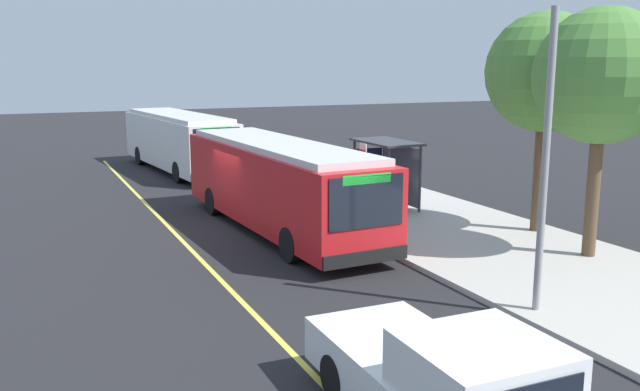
% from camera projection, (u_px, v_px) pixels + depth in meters
% --- Properties ---
extents(ground_plane, '(120.00, 120.00, 0.00)m').
position_uv_depth(ground_plane, '(238.00, 225.00, 22.88)').
color(ground_plane, '#232326').
extents(sidewalk_curb, '(44.00, 6.40, 0.15)m').
position_uv_depth(sidewalk_curb, '(390.00, 208.00, 25.31)').
color(sidewalk_curb, '#B7B2A8').
rests_on(sidewalk_curb, ground_plane).
extents(lane_stripe_center, '(36.00, 0.14, 0.01)m').
position_uv_depth(lane_stripe_center, '(173.00, 232.00, 21.98)').
color(lane_stripe_center, '#E0D64C').
rests_on(lane_stripe_center, ground_plane).
extents(transit_bus_main, '(11.21, 3.11, 2.95)m').
position_uv_depth(transit_bus_main, '(279.00, 183.00, 21.79)').
color(transit_bus_main, red).
rests_on(transit_bus_main, ground_plane).
extents(transit_bus_second, '(10.99, 3.57, 2.95)m').
position_uv_depth(transit_bus_second, '(179.00, 140.00, 34.09)').
color(transit_bus_second, white).
rests_on(transit_bus_second, ground_plane).
extents(pickup_truck, '(5.42, 2.09, 1.85)m').
position_uv_depth(pickup_truck, '(449.00, 389.00, 9.54)').
color(pickup_truck, white).
rests_on(pickup_truck, ground_plane).
extents(bus_shelter, '(2.90, 1.60, 2.48)m').
position_uv_depth(bus_shelter, '(388.00, 159.00, 25.00)').
color(bus_shelter, '#333338').
rests_on(bus_shelter, sidewalk_curb).
extents(waiting_bench, '(1.60, 0.48, 0.95)m').
position_uv_depth(waiting_bench, '(387.00, 193.00, 25.29)').
color(waiting_bench, brown).
rests_on(waiting_bench, sidewalk_curb).
extents(route_sign_post, '(0.44, 0.08, 2.80)m').
position_uv_depth(route_sign_post, '(363.00, 174.00, 21.44)').
color(route_sign_post, '#333338').
rests_on(route_sign_post, sidewalk_curb).
extents(pedestrian_commuter, '(0.24, 0.40, 1.69)m').
position_uv_depth(pedestrian_commuter, '(366.00, 195.00, 22.33)').
color(pedestrian_commuter, '#282D47').
rests_on(pedestrian_commuter, sidewalk_curb).
extents(street_tree_near_shelter, '(3.69, 3.69, 6.86)m').
position_uv_depth(street_tree_near_shelter, '(545.00, 73.00, 20.60)').
color(street_tree_near_shelter, brown).
rests_on(street_tree_near_shelter, sidewalk_curb).
extents(street_tree_upstreet, '(3.64, 3.64, 6.77)m').
position_uv_depth(street_tree_upstreet, '(602.00, 77.00, 17.79)').
color(street_tree_upstreet, brown).
rests_on(street_tree_upstreet, sidewalk_curb).
extents(utility_pole, '(0.16, 0.16, 6.40)m').
position_uv_depth(utility_pole, '(545.00, 164.00, 14.00)').
color(utility_pole, gray).
rests_on(utility_pole, sidewalk_curb).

